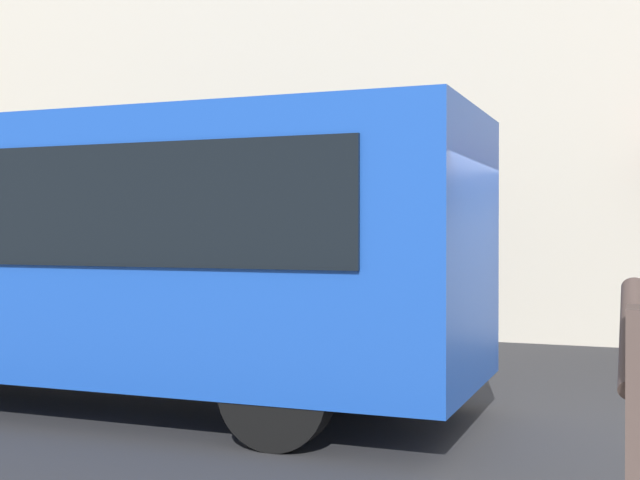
# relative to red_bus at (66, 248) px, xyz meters

# --- Properties ---
(ground_plane) EXTENTS (60.00, 60.00, 0.00)m
(ground_plane) POSITION_rel_red_bus_xyz_m (-4.86, -0.17, -1.68)
(ground_plane) COLOR #2B2B2D
(red_bus) EXTENTS (9.05, 2.54, 3.08)m
(red_bus) POSITION_rel_red_bus_xyz_m (0.00, 0.00, 0.00)
(red_bus) COLOR #1947AD
(red_bus) RESTS_ON ground_plane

